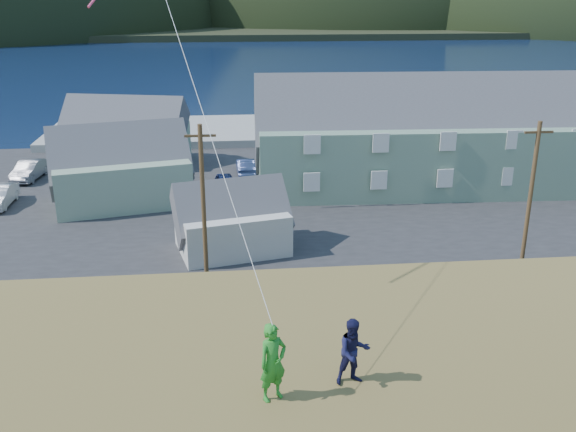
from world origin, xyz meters
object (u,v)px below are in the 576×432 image
object	(u,v)px
wharf	(170,132)
kite_flyer_navy	(354,352)
shed_palegreen_near	(121,169)
shed_palegreen_far	(124,133)
kite_flyer_green	(273,362)
shed_white	(232,220)
lodge	(453,136)

from	to	relation	value
wharf	kite_flyer_navy	xyz separation A→B (m)	(8.65, -58.74, 7.53)
wharf	shed_palegreen_near	world-z (taller)	shed_palegreen_near
shed_palegreen_near	shed_palegreen_far	xyz separation A→B (m)	(-1.42, 12.24, 0.12)
kite_flyer_green	kite_flyer_navy	distance (m)	1.85
shed_white	shed_palegreen_near	bearing A→B (deg)	115.26
shed_white	shed_palegreen_far	xyz separation A→B (m)	(-9.47, 22.44, 0.76)
kite_flyer_navy	shed_white	bearing A→B (deg)	85.68
shed_palegreen_near	shed_white	xyz separation A→B (m)	(8.05, -10.20, -0.64)
shed_palegreen_near	kite_flyer_green	xyz separation A→B (m)	(8.62, -35.57, 5.32)
shed_palegreen_near	shed_white	bearing A→B (deg)	-65.14
shed_palegreen_far	kite_flyer_green	size ratio (longest dim) A/B	7.05
lodge	shed_palegreen_far	size ratio (longest dim) A/B	2.58
wharf	lodge	world-z (taller)	lodge
shed_palegreen_near	shed_palegreen_far	size ratio (longest dim) A/B	0.91
lodge	shed_white	bearing A→B (deg)	-144.30
lodge	shed_palegreen_far	world-z (taller)	lodge
shed_white	shed_palegreen_far	distance (m)	24.37
lodge	kite_flyer_green	bearing A→B (deg)	-112.89
shed_white	kite_flyer_navy	distance (m)	25.76
shed_palegreen_near	shed_palegreen_far	distance (m)	12.32
shed_palegreen_far	kite_flyer_navy	bearing A→B (deg)	-62.14
wharf	kite_flyer_green	size ratio (longest dim) A/B	14.82
shed_white	lodge	bearing A→B (deg)	20.60
lodge	kite_flyer_navy	size ratio (longest dim) A/B	20.59
lodge	kite_flyer_green	distance (m)	41.32
lodge	kite_flyer_navy	xyz separation A→B (m)	(-15.57, -36.90, 3.69)
lodge	shed_white	xyz separation A→B (m)	(-17.94, -11.93, -2.17)
shed_white	kite_flyer_navy	size ratio (longest dim) A/B	4.97
kite_flyer_green	lodge	bearing A→B (deg)	36.36
wharf	kite_flyer_navy	bearing A→B (deg)	-81.62
kite_flyer_green	shed_palegreen_far	bearing A→B (deg)	73.18
shed_palegreen_near	lodge	bearing A→B (deg)	-9.61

